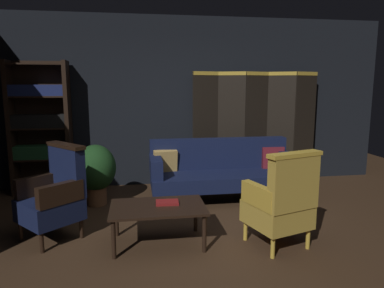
{
  "coord_description": "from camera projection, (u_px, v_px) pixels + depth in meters",
  "views": [
    {
      "loc": [
        -0.68,
        -3.52,
        1.68
      ],
      "look_at": [
        0.0,
        0.8,
        0.95
      ],
      "focal_mm": 33.02,
      "sensor_mm": 36.0,
      "label": 1
    }
  ],
  "objects": [
    {
      "name": "ground_plane",
      "position": [
        203.0,
        243.0,
        3.81
      ],
      "size": [
        10.0,
        10.0,
        0.0
      ],
      "primitive_type": "plane",
      "color": "#3D2819"
    },
    {
      "name": "back_wall",
      "position": [
        177.0,
        102.0,
        5.97
      ],
      "size": [
        7.2,
        0.1,
        2.8
      ],
      "primitive_type": "cube",
      "color": "black",
      "rests_on": "ground_plane"
    },
    {
      "name": "folding_screen",
      "position": [
        256.0,
        127.0,
        5.96
      ],
      "size": [
        2.15,
        0.29,
        1.9
      ],
      "color": "black",
      "rests_on": "ground_plane"
    },
    {
      "name": "bookshelf",
      "position": [
        41.0,
        126.0,
        5.45
      ],
      "size": [
        0.9,
        0.32,
        2.05
      ],
      "color": "black",
      "rests_on": "ground_plane"
    },
    {
      "name": "velvet_couch",
      "position": [
        222.0,
        169.0,
        5.24
      ],
      "size": [
        2.12,
        0.78,
        0.88
      ],
      "color": "black",
      "rests_on": "ground_plane"
    },
    {
      "name": "coffee_table",
      "position": [
        158.0,
        210.0,
        3.73
      ],
      "size": [
        1.0,
        0.64,
        0.42
      ],
      "color": "black",
      "rests_on": "ground_plane"
    },
    {
      "name": "armchair_gilt_accent",
      "position": [
        282.0,
        202.0,
        3.64
      ],
      "size": [
        0.73,
        0.72,
        1.04
      ],
      "color": "gold",
      "rests_on": "ground_plane"
    },
    {
      "name": "armchair_wing_left",
      "position": [
        55.0,
        195.0,
        3.87
      ],
      "size": [
        0.81,
        0.82,
        1.04
      ],
      "color": "black",
      "rests_on": "ground_plane"
    },
    {
      "name": "potted_plant",
      "position": [
        96.0,
        170.0,
        4.96
      ],
      "size": [
        0.57,
        0.57,
        0.86
      ],
      "color": "brown",
      "rests_on": "ground_plane"
    },
    {
      "name": "book_red_leather",
      "position": [
        167.0,
        202.0,
        3.8
      ],
      "size": [
        0.25,
        0.17,
        0.03
      ],
      "primitive_type": "cube",
      "rotation": [
        0.0,
        0.0,
        -0.04
      ],
      "color": "maroon",
      "rests_on": "coffee_table"
    }
  ]
}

